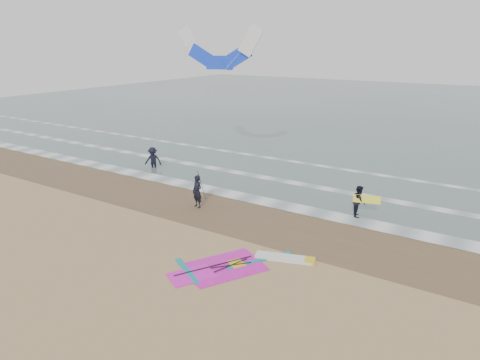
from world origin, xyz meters
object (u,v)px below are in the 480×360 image
Objects in this scene: person_standing at (197,191)px; person_walking at (359,201)px; person_wading at (153,155)px; windsurf_rig at (241,265)px; surf_kite at (219,52)px.

person_standing is 8.23m from person_walking.
person_wading is at bearing 163.52° from person_standing.
person_walking reaches higher than windsurf_rig.
windsurf_rig is at bearing -51.89° from surf_kite.
windsurf_rig is 7.73m from person_walking.
person_wading is 0.22× the size of surf_kite.
person_wading is (-14.63, 0.92, 0.12)m from person_walking.
windsurf_rig is at bearing 143.15° from person_walking.
windsurf_rig is 3.08× the size of person_walking.
person_walking is (2.30, 7.34, 0.77)m from windsurf_rig.
person_standing is at bearing -65.31° from surf_kite.
person_standing is at bearing 142.32° from windsurf_rig.
windsurf_rig is at bearing -56.90° from person_wading.
person_wading reaches higher than windsurf_rig.
person_standing is at bearing -53.82° from person_wading.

